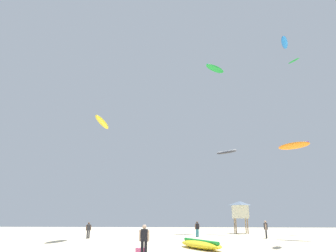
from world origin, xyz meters
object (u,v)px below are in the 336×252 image
object	(u,v)px
person_right	(89,229)
kite_aloft_3	(102,122)
kite_aloft_4	(294,61)
kite_aloft_5	(294,146)
gear_bag	(141,251)
person_foreground	(144,238)
person_left	(266,228)
person_midground	(197,228)
lifeguard_tower	(240,209)
kite_aloft_6	(215,69)
kite_aloft_1	(227,152)
kite_grounded_near	(200,244)
kite_aloft_2	(284,42)

from	to	relation	value
person_right	kite_aloft_3	size ratio (longest dim) A/B	0.34
kite_aloft_4	kite_aloft_5	xyz separation A→B (m)	(-6.08, -13.60, -17.20)
gear_bag	kite_aloft_4	distance (m)	43.28
person_foreground	gear_bag	bearing A→B (deg)	16.71
person_left	person_midground	bearing A→B (deg)	-6.60
lifeguard_tower	kite_aloft_4	world-z (taller)	kite_aloft_4
person_foreground	lifeguard_tower	xyz separation A→B (m)	(8.87, 26.84, 2.09)
person_foreground	kite_aloft_4	xyz separation A→B (m)	(19.52, 29.85, 25.61)
gear_bag	kite_aloft_4	size ratio (longest dim) A/B	0.25
person_midground	kite_aloft_6	distance (m)	28.10
kite_aloft_4	kite_aloft_5	size ratio (longest dim) A/B	0.68
kite_aloft_1	kite_aloft_4	size ratio (longest dim) A/B	1.42
kite_grounded_near	kite_aloft_6	xyz separation A→B (m)	(3.76, 25.43, 25.78)
person_left	kite_aloft_4	world-z (taller)	kite_aloft_4
kite_aloft_5	kite_aloft_6	distance (m)	23.02
gear_bag	person_midground	bearing A→B (deg)	78.24
lifeguard_tower	kite_aloft_4	xyz separation A→B (m)	(10.64, 3.01, 23.52)
kite_aloft_2	kite_aloft_4	size ratio (longest dim) A/B	1.18
person_left	kite_aloft_2	size ratio (longest dim) A/B	0.65
kite_aloft_3	person_midground	bearing A→B (deg)	25.35
kite_aloft_2	kite_aloft_4	xyz separation A→B (m)	(7.34, 18.35, 7.55)
person_right	kite_aloft_6	xyz separation A→B (m)	(14.77, 15.47, 25.16)
gear_bag	kite_aloft_6	size ratio (longest dim) A/B	0.14
person_right	kite_aloft_4	world-z (taller)	kite_aloft_4
kite_aloft_4	person_right	bearing A→B (deg)	-151.91
kite_aloft_2	kite_aloft_4	distance (m)	21.16
person_foreground	kite_aloft_5	bearing A→B (deg)	-36.64
lifeguard_tower	person_left	bearing A→B (deg)	-84.43
kite_grounded_near	kite_aloft_4	xyz separation A→B (m)	(16.51, 24.65, 26.29)
kite_grounded_near	kite_aloft_4	distance (m)	39.64
kite_aloft_5	lifeguard_tower	bearing A→B (deg)	113.34
person_left	lifeguard_tower	xyz separation A→B (m)	(-0.99, 10.18, 2.06)
lifeguard_tower	kite_aloft_3	distance (m)	22.16
person_midground	kite_aloft_1	size ratio (longest dim) A/B	0.51
kite_grounded_near	kite_aloft_1	xyz separation A→B (m)	(4.36, 20.48, 10.42)
lifeguard_tower	gear_bag	xyz separation A→B (m)	(-9.37, -24.83, -2.89)
person_midground	kite_aloft_4	size ratio (longest dim) A/B	0.73
person_foreground	kite_aloft_2	size ratio (longest dim) A/B	0.63
kite_aloft_4	kite_grounded_near	bearing A→B (deg)	-123.81
kite_aloft_3	kite_grounded_near	bearing A→B (deg)	-41.43
gear_bag	kite_aloft_3	xyz separation A→B (m)	(-6.43, 11.96, 11.62)
kite_aloft_3	person_left	bearing A→B (deg)	9.10
kite_aloft_5	kite_aloft_4	bearing A→B (deg)	65.93
kite_grounded_near	gear_bag	distance (m)	4.74
gear_bag	kite_aloft_1	world-z (taller)	kite_aloft_1
gear_bag	kite_aloft_1	distance (m)	27.08
kite_grounded_near	person_midground	bearing A→B (deg)	90.16
gear_bag	kite_aloft_6	xyz separation A→B (m)	(7.26, 28.62, 25.91)
person_left	kite_aloft_2	bearing A→B (deg)	123.74
person_foreground	person_right	size ratio (longest dim) A/B	1.06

